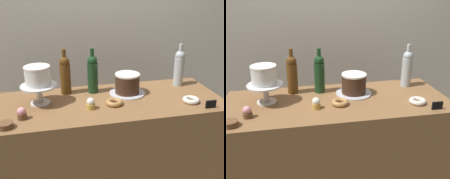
# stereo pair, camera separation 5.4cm
# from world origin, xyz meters

# --- Properties ---
(back_wall) EXTENTS (6.00, 0.05, 2.60)m
(back_wall) POSITION_xyz_m (0.00, 0.89, 1.30)
(back_wall) COLOR silver
(back_wall) RESTS_ON ground_plane
(display_counter) EXTENTS (1.52, 0.63, 0.89)m
(display_counter) POSITION_xyz_m (0.00, 0.00, 0.44)
(display_counter) COLOR brown
(display_counter) RESTS_ON ground_plane
(cake_stand_pedestal) EXTENTS (0.23, 0.23, 0.13)m
(cake_stand_pedestal) POSITION_xyz_m (-0.47, 0.05, 0.98)
(cake_stand_pedestal) COLOR silver
(cake_stand_pedestal) RESTS_ON display_counter
(white_layer_cake) EXTENTS (0.16, 0.16, 0.13)m
(white_layer_cake) POSITION_xyz_m (-0.47, 0.05, 1.08)
(white_layer_cake) COLOR white
(white_layer_cake) RESTS_ON cake_stand_pedestal
(silver_serving_platter) EXTENTS (0.26, 0.26, 0.01)m
(silver_serving_platter) POSITION_xyz_m (0.13, 0.09, 0.89)
(silver_serving_platter) COLOR silver
(silver_serving_platter) RESTS_ON display_counter
(chocolate_round_cake) EXTENTS (0.18, 0.18, 0.14)m
(chocolate_round_cake) POSITION_xyz_m (0.13, 0.09, 0.97)
(chocolate_round_cake) COLOR #3D2619
(chocolate_round_cake) RESTS_ON silver_serving_platter
(wine_bottle_green) EXTENTS (0.08, 0.08, 0.33)m
(wine_bottle_green) POSITION_xyz_m (-0.10, 0.18, 1.03)
(wine_bottle_green) COLOR #193D1E
(wine_bottle_green) RESTS_ON display_counter
(wine_bottle_clear) EXTENTS (0.08, 0.08, 0.33)m
(wine_bottle_clear) POSITION_xyz_m (0.57, 0.18, 1.03)
(wine_bottle_clear) COLOR #B2BCC1
(wine_bottle_clear) RESTS_ON display_counter
(wine_bottle_amber) EXTENTS (0.08, 0.08, 0.33)m
(wine_bottle_amber) POSITION_xyz_m (-0.29, 0.20, 1.03)
(wine_bottle_amber) COLOR #5B3814
(wine_bottle_amber) RESTS_ON display_counter
(cupcake_vanilla) EXTENTS (0.06, 0.06, 0.07)m
(cupcake_vanilla) POSITION_xyz_m (-0.16, -0.10, 0.92)
(cupcake_vanilla) COLOR gold
(cupcake_vanilla) RESTS_ON display_counter
(cupcake_strawberry) EXTENTS (0.06, 0.06, 0.07)m
(cupcake_strawberry) POSITION_xyz_m (-0.57, -0.14, 0.92)
(cupcake_strawberry) COLOR brown
(cupcake_strawberry) RESTS_ON display_counter
(donut_maple) EXTENTS (0.11, 0.11, 0.03)m
(donut_maple) POSITION_xyz_m (-0.00, -0.07, 0.90)
(donut_maple) COLOR #B27F47
(donut_maple) RESTS_ON display_counter
(donut_sugar) EXTENTS (0.11, 0.11, 0.03)m
(donut_sugar) POSITION_xyz_m (0.51, -0.14, 0.90)
(donut_sugar) COLOR silver
(donut_sugar) RESTS_ON display_counter
(cookie_stack) EXTENTS (0.08, 0.08, 0.03)m
(cookie_stack) POSITION_xyz_m (-0.65, -0.23, 0.90)
(cookie_stack) COLOR brown
(cookie_stack) RESTS_ON display_counter
(price_sign_chalkboard) EXTENTS (0.07, 0.01, 0.05)m
(price_sign_chalkboard) POSITION_xyz_m (0.59, -0.25, 0.91)
(price_sign_chalkboard) COLOR black
(price_sign_chalkboard) RESTS_ON display_counter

